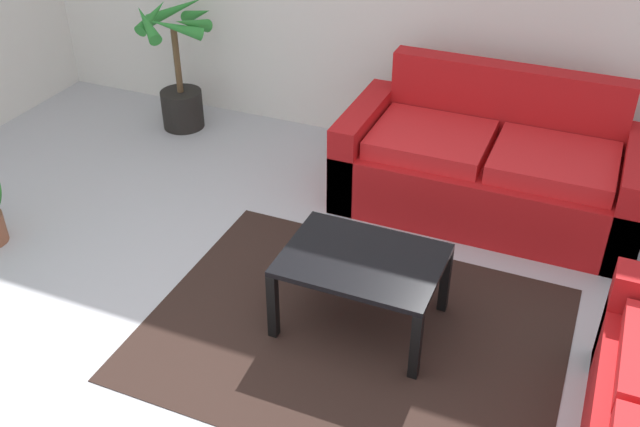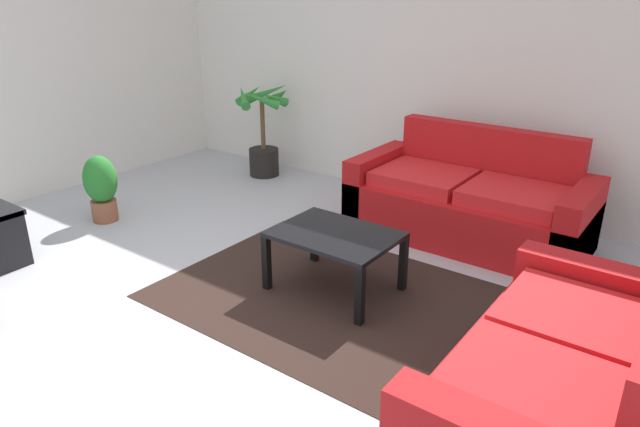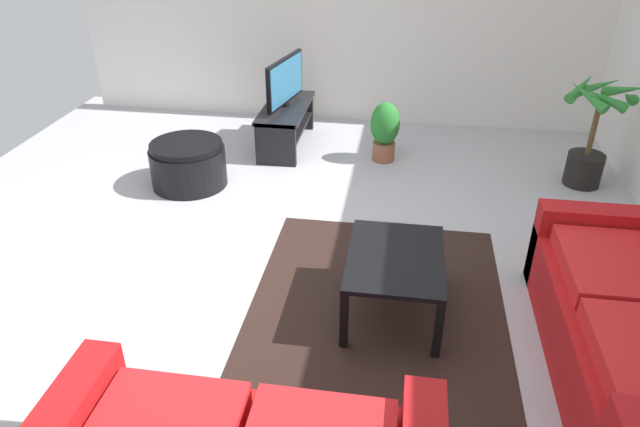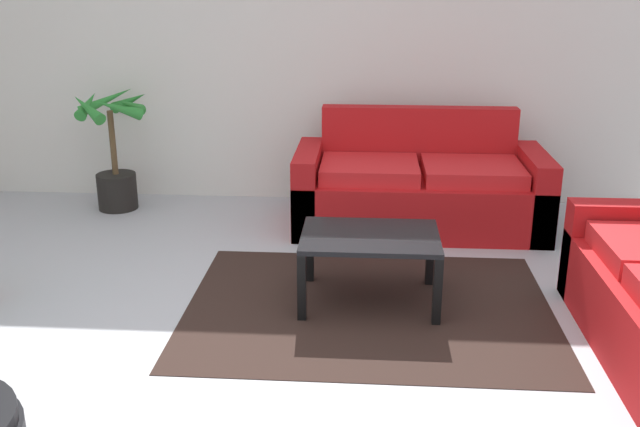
{
  "view_description": "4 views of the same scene",
  "coord_description": "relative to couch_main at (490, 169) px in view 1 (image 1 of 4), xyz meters",
  "views": [
    {
      "loc": [
        1.58,
        -2.02,
        2.72
      ],
      "look_at": [
        0.38,
        0.8,
        0.69
      ],
      "focal_mm": 41.08,
      "sensor_mm": 36.0,
      "label": 1
    },
    {
      "loc": [
        2.63,
        -2.07,
        2.01
      ],
      "look_at": [
        0.6,
        0.68,
        0.64
      ],
      "focal_mm": 31.96,
      "sensor_mm": 36.0,
      "label": 2
    },
    {
      "loc": [
        3.68,
        0.86,
        2.49
      ],
      "look_at": [
        0.28,
        0.33,
        0.53
      ],
      "focal_mm": 32.51,
      "sensor_mm": 36.0,
      "label": 3
    },
    {
      "loc": [
        0.58,
        -3.15,
        1.92
      ],
      "look_at": [
        0.32,
        0.52,
        0.68
      ],
      "focal_mm": 39.94,
      "sensor_mm": 36.0,
      "label": 4
    }
  ],
  "objects": [
    {
      "name": "potted_palm",
      "position": [
        -2.55,
        0.28,
        0.17
      ],
      "size": [
        0.67,
        0.69,
        1.03
      ],
      "color": "black",
      "rests_on": "ground"
    },
    {
      "name": "coffee_table",
      "position": [
        -0.38,
        -1.42,
        0.08
      ],
      "size": [
        0.83,
        0.61,
        0.44
      ],
      "color": "black",
      "rests_on": "ground"
    },
    {
      "name": "area_rug",
      "position": [
        -0.38,
        -1.52,
        -0.3
      ],
      "size": [
        2.2,
        1.7,
        0.01
      ],
      "primitive_type": "cube",
      "color": "black",
      "rests_on": "ground"
    },
    {
      "name": "couch_main",
      "position": [
        0.0,
        0.0,
        0.0
      ],
      "size": [
        1.94,
        0.9,
        0.9
      ],
      "color": "red",
      "rests_on": "ground"
    },
    {
      "name": "ground_plane",
      "position": [
        -0.98,
        -2.28,
        -0.3
      ],
      "size": [
        6.6,
        6.6,
        0.0
      ],
      "primitive_type": "plane",
      "color": "#B2B2B7"
    }
  ]
}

